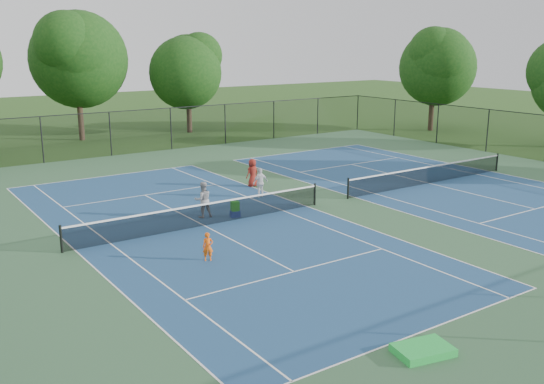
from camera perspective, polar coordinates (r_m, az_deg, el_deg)
ground at (r=29.66m, az=5.62°, el=-0.94°), size 140.00×140.00×0.00m
court_pad at (r=29.66m, az=5.62°, el=-0.93°), size 36.00×36.00×0.01m
tennis_court_left at (r=25.85m, az=-6.38°, el=-2.99°), size 12.00×23.83×1.07m
tennis_court_right at (r=34.45m, az=14.59°, el=0.94°), size 12.00×23.83×1.07m
perimeter_fence at (r=29.29m, az=5.70°, el=2.09°), size 36.08×36.08×3.02m
tree_back_b at (r=50.05m, az=-17.98°, el=12.16°), size 7.60×7.60×10.03m
tree_back_c at (r=52.50m, az=-7.95°, el=11.53°), size 6.00×6.00×8.40m
tree_side_e at (r=54.91m, az=15.03°, el=11.64°), size 6.60×6.60×8.87m
child_player at (r=21.70m, az=-6.06°, el=-5.15°), size 0.45×0.37×1.04m
instructor at (r=26.93m, az=-6.51°, el=-0.72°), size 0.90×0.76×1.62m
bystander_a at (r=30.29m, az=-1.11°, el=0.90°), size 0.91×0.44×1.50m
bystander_c at (r=32.56m, az=-1.84°, el=1.83°), size 0.80×0.58×1.51m
ball_crate at (r=26.99m, az=-3.49°, el=-2.08°), size 0.46×0.35×0.30m
ball_hopper at (r=26.89m, az=-3.51°, el=-1.32°), size 0.38×0.32×0.44m
green_tarp at (r=16.08m, az=14.02°, el=-14.23°), size 1.58×1.22×0.21m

